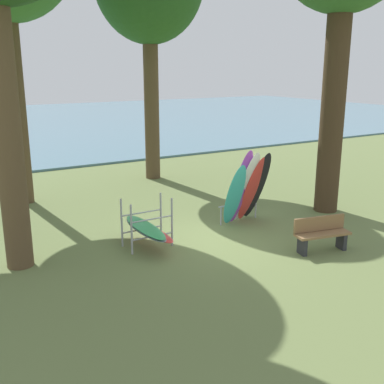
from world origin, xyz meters
name	(u,v)px	position (x,y,z in m)	size (l,w,h in m)	color
ground_plane	(228,238)	(0.00, 0.00, 0.00)	(80.00, 80.00, 0.00)	olive
lake_water	(12,124)	(0.00, 28.77, 0.05)	(80.00, 36.00, 0.10)	slate
leaning_board_pile	(246,189)	(1.11, 0.69, 1.04)	(1.46, 1.07, 2.25)	#38B2AD
board_storage_rack	(147,228)	(-2.07, 0.60, 0.47)	(1.15, 2.13, 1.25)	#9EA0A5
park_bench	(321,233)	(1.47, -1.88, 0.45)	(1.45, 0.69, 0.85)	#2D2D33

